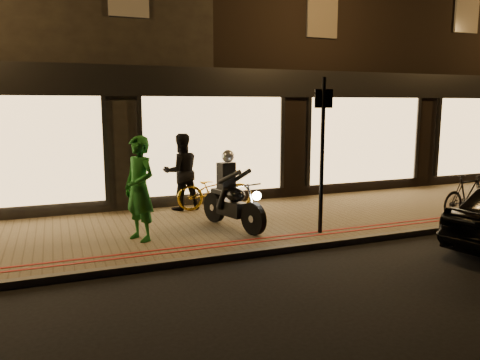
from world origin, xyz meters
name	(u,v)px	position (x,y,z in m)	size (l,w,h in m)	color
ground	(287,253)	(0.00, 0.00, 0.00)	(90.00, 90.00, 0.00)	black
sidewalk	(244,224)	(0.00, 2.00, 0.06)	(50.00, 4.00, 0.12)	brown
kerb_stone	(286,249)	(0.00, 0.05, 0.06)	(50.00, 0.14, 0.12)	#59544C
red_kerb_lines	(274,238)	(0.00, 0.55, 0.12)	(50.00, 0.26, 0.01)	#9C160E
building_row	(167,56)	(0.00, 8.99, 4.25)	(48.00, 10.11, 8.50)	black
motorcycle	(232,198)	(-0.44, 1.60, 0.73)	(0.77, 1.89, 1.59)	black
sign_post	(322,148)	(1.04, 0.61, 1.80)	(0.35, 0.10, 3.00)	black
bicycle_gold	(215,190)	(-0.22, 3.33, 0.60)	(0.63, 1.82, 0.96)	gold
bicycle_dark	(467,195)	(4.83, 0.57, 0.60)	(0.46, 1.61, 0.97)	black
person_green	(140,189)	(-2.32, 1.41, 1.09)	(0.71, 0.46, 1.94)	#1B6620
person_dark	(181,172)	(-0.96, 3.62, 1.03)	(0.89, 0.69, 1.82)	black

